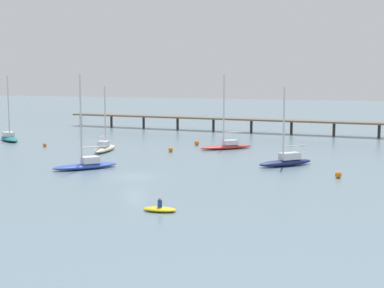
# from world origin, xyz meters

# --- Properties ---
(ground_plane) EXTENTS (400.00, 400.00, 0.00)m
(ground_plane) POSITION_xyz_m (0.00, 0.00, 0.00)
(ground_plane) COLOR slate
(pier) EXTENTS (78.70, 6.83, 7.48)m
(pier) POSITION_xyz_m (18.45, 48.50, 3.77)
(pier) COLOR brown
(pier) RESTS_ON ground_plane
(sailboat_blue) EXTENTS (6.56, 7.21, 10.78)m
(sailboat_blue) POSITION_xyz_m (-7.48, 2.50, 0.63)
(sailboat_blue) COLOR #2D4CB7
(sailboat_blue) RESTS_ON ground_plane
(sailboat_navy) EXTENTS (6.26, 6.63, 9.40)m
(sailboat_navy) POSITION_xyz_m (13.66, 12.72, 0.68)
(sailboat_navy) COLOR navy
(sailboat_navy) RESTS_ON ground_plane
(sailboat_teal) EXTENTS (7.28, 6.43, 10.72)m
(sailboat_teal) POSITION_xyz_m (-34.10, 22.16, 0.66)
(sailboat_teal) COLOR #1E727A
(sailboat_teal) RESTS_ON ground_plane
(sailboat_red) EXTENTS (7.35, 6.90, 10.85)m
(sailboat_red) POSITION_xyz_m (2.59, 24.82, 0.65)
(sailboat_red) COLOR red
(sailboat_red) RESTS_ON ground_plane
(sailboat_cream) EXTENTS (3.20, 7.60, 9.21)m
(sailboat_cream) POSITION_xyz_m (-12.86, 16.31, 0.64)
(sailboat_cream) COLOR beige
(sailboat_cream) RESTS_ON ground_plane
(dinghy_yellow) EXTENTS (2.82, 1.55, 1.14)m
(dinghy_yellow) POSITION_xyz_m (8.58, -12.87, 0.21)
(dinghy_yellow) COLOR yellow
(dinghy_yellow) RESTS_ON ground_plane
(mooring_buoy_mid) EXTENTS (0.60, 0.60, 0.60)m
(mooring_buoy_mid) POSITION_xyz_m (-23.90, 17.62, 0.30)
(mooring_buoy_mid) COLOR orange
(mooring_buoy_mid) RESTS_ON ground_plane
(mooring_buoy_near) EXTENTS (0.67, 0.67, 0.67)m
(mooring_buoy_near) POSITION_xyz_m (-3.84, 18.99, 0.33)
(mooring_buoy_near) COLOR orange
(mooring_buoy_near) RESTS_ON ground_plane
(mooring_buoy_inner) EXTENTS (0.75, 0.75, 0.75)m
(mooring_buoy_inner) POSITION_xyz_m (-3.02, 27.42, 0.37)
(mooring_buoy_inner) COLOR orange
(mooring_buoy_inner) RESTS_ON ground_plane
(mooring_buoy_far) EXTENTS (0.70, 0.70, 0.70)m
(mooring_buoy_far) POSITION_xyz_m (20.25, 6.75, 0.35)
(mooring_buoy_far) COLOR orange
(mooring_buoy_far) RESTS_ON ground_plane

